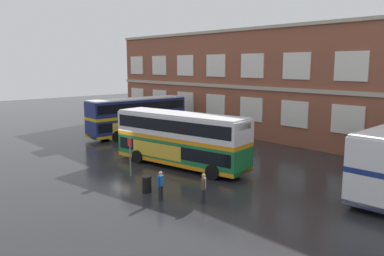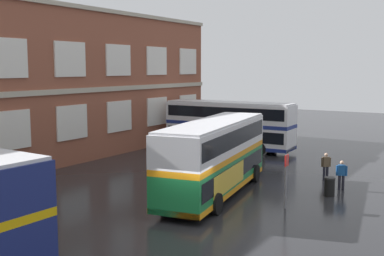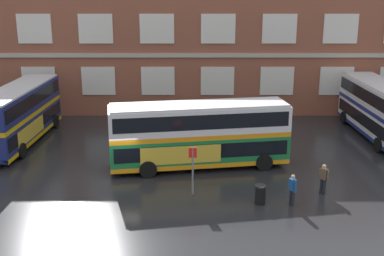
{
  "view_description": "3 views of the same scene",
  "coord_description": "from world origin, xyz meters",
  "px_view_note": "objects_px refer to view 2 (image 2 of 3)",
  "views": [
    {
      "loc": [
        26.28,
        -17.0,
        7.69
      ],
      "look_at": [
        4.11,
        3.3,
        2.66
      ],
      "focal_mm": 35.9,
      "sensor_mm": 36.0,
      "label": 1
    },
    {
      "loc": [
        -17.68,
        -11.11,
        6.94
      ],
      "look_at": [
        5.35,
        3.19,
        3.53
      ],
      "focal_mm": 45.18,
      "sensor_mm": 36.0,
      "label": 2
    },
    {
      "loc": [
        4.43,
        -27.55,
        11.05
      ],
      "look_at": [
        4.41,
        3.15,
        2.05
      ],
      "focal_mm": 45.91,
      "sensor_mm": 36.0,
      "label": 3
    }
  ],
  "objects_px": {
    "double_decker_far": "(229,125)",
    "station_litter_bin": "(330,187)",
    "double_decker_middle": "(215,156)",
    "bus_stand_flag": "(286,176)",
    "second_passenger": "(342,174)",
    "waiting_passenger": "(326,165)"
  },
  "relations": [
    {
      "from": "station_litter_bin",
      "to": "waiting_passenger",
      "type": "bearing_deg",
      "value": 19.52
    },
    {
      "from": "station_litter_bin",
      "to": "double_decker_middle",
      "type": "bearing_deg",
      "value": 120.09
    },
    {
      "from": "waiting_passenger",
      "to": "station_litter_bin",
      "type": "xyz_separation_m",
      "value": [
        -3.6,
        -1.28,
        -0.41
      ]
    },
    {
      "from": "double_decker_far",
      "to": "waiting_passenger",
      "type": "relative_size",
      "value": 6.52
    },
    {
      "from": "double_decker_middle",
      "to": "double_decker_far",
      "type": "distance_m",
      "value": 14.83
    },
    {
      "from": "double_decker_far",
      "to": "station_litter_bin",
      "type": "relative_size",
      "value": 10.75
    },
    {
      "from": "double_decker_far",
      "to": "station_litter_bin",
      "type": "xyz_separation_m",
      "value": [
        -10.37,
        -11.54,
        -1.63
      ]
    },
    {
      "from": "double_decker_middle",
      "to": "second_passenger",
      "type": "bearing_deg",
      "value": -49.7
    },
    {
      "from": "bus_stand_flag",
      "to": "station_litter_bin",
      "type": "height_order",
      "value": "bus_stand_flag"
    },
    {
      "from": "second_passenger",
      "to": "station_litter_bin",
      "type": "height_order",
      "value": "second_passenger"
    },
    {
      "from": "double_decker_far",
      "to": "second_passenger",
      "type": "relative_size",
      "value": 6.52
    },
    {
      "from": "double_decker_middle",
      "to": "second_passenger",
      "type": "height_order",
      "value": "double_decker_middle"
    },
    {
      "from": "second_passenger",
      "to": "bus_stand_flag",
      "type": "bearing_deg",
      "value": 165.13
    },
    {
      "from": "double_decker_middle",
      "to": "double_decker_far",
      "type": "relative_size",
      "value": 1.02
    },
    {
      "from": "double_decker_far",
      "to": "bus_stand_flag",
      "type": "bearing_deg",
      "value": -143.27
    },
    {
      "from": "double_decker_far",
      "to": "second_passenger",
      "type": "xyz_separation_m",
      "value": [
        -8.75,
        -11.74,
        -1.22
      ]
    },
    {
      "from": "second_passenger",
      "to": "bus_stand_flag",
      "type": "xyz_separation_m",
      "value": [
        -5.15,
        1.37,
        0.7
      ]
    },
    {
      "from": "double_decker_middle",
      "to": "second_passenger",
      "type": "xyz_separation_m",
      "value": [
        4.75,
        -5.6,
        -1.22
      ]
    },
    {
      "from": "double_decker_middle",
      "to": "double_decker_far",
      "type": "height_order",
      "value": "same"
    },
    {
      "from": "double_decker_middle",
      "to": "bus_stand_flag",
      "type": "relative_size",
      "value": 4.18
    },
    {
      "from": "bus_stand_flag",
      "to": "station_litter_bin",
      "type": "relative_size",
      "value": 2.62
    },
    {
      "from": "station_litter_bin",
      "to": "second_passenger",
      "type": "bearing_deg",
      "value": -7.02
    }
  ]
}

